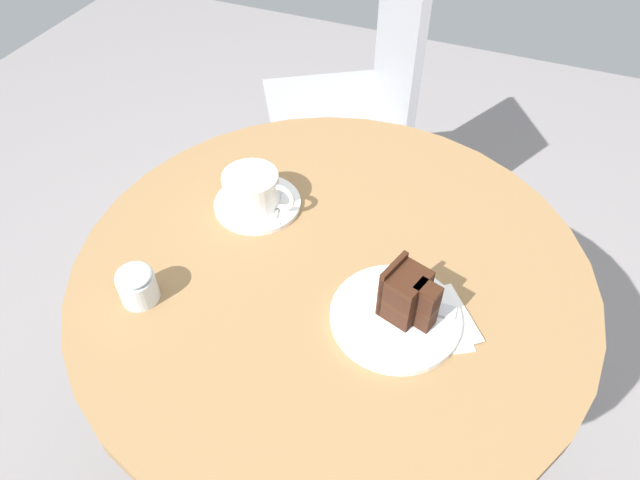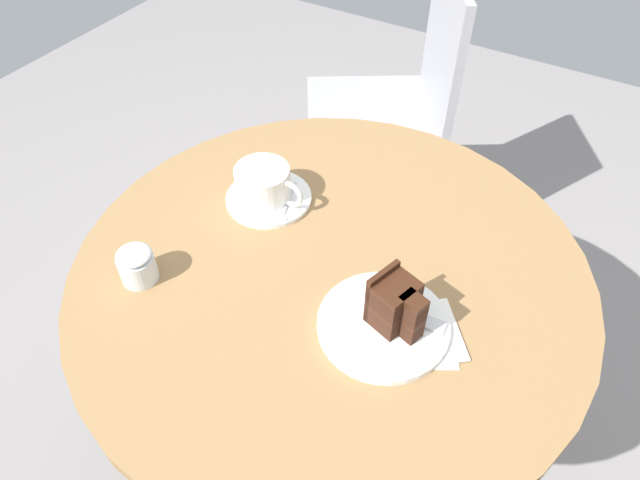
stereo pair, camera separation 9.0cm
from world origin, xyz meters
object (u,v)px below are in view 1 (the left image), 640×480
at_px(saucer, 258,204).
at_px(sugar_pot, 137,285).
at_px(cake_plate, 395,317).
at_px(cafe_chair, 362,90).
at_px(fork, 422,305).
at_px(cake_slice, 407,295).
at_px(coffee_cup, 252,189).
at_px(napkin, 428,321).
at_px(teaspoon, 277,211).

height_order(saucer, sugar_pot, sugar_pot).
height_order(cake_plate, cafe_chair, cafe_chair).
bearing_deg(fork, cake_slice, -139.73).
xyz_separation_m(cake_plate, fork, (0.03, 0.03, 0.01)).
bearing_deg(cake_plate, fork, 42.68).
distance_m(coffee_cup, cake_slice, 0.34).
relative_size(napkin, sugar_pot, 2.81).
xyz_separation_m(cake_plate, sugar_pot, (-0.37, -0.11, 0.02)).
relative_size(coffee_cup, sugar_pot, 2.13).
relative_size(saucer, fork, 1.12).
bearing_deg(cake_slice, sugar_pot, -162.97).
bearing_deg(cake_slice, coffee_cup, 157.14).
height_order(teaspoon, sugar_pot, sugar_pot).
bearing_deg(napkin, cafe_chair, 114.64).
bearing_deg(cafe_chair, teaspoon, -24.97).
bearing_deg(cake_slice, napkin, 7.00).
bearing_deg(napkin, fork, 134.19).
bearing_deg(coffee_cup, saucer, 45.08).
xyz_separation_m(cake_plate, cafe_chair, (-0.35, 0.87, -0.19)).
xyz_separation_m(cake_plate, cake_slice, (0.01, 0.01, 0.05)).
bearing_deg(coffee_cup, napkin, -20.13).
xyz_separation_m(teaspoon, cake_plate, (0.26, -0.14, -0.01)).
distance_m(coffee_cup, cake_plate, 0.34).
bearing_deg(cake_plate, coffee_cup, 155.05).
relative_size(teaspoon, napkin, 0.57).
bearing_deg(sugar_pot, cake_plate, 16.25).
distance_m(cake_plate, cafe_chair, 0.96).
distance_m(teaspoon, sugar_pot, 0.27).
bearing_deg(saucer, fork, -19.58).
distance_m(cake_slice, sugar_pot, 0.40).
bearing_deg(sugar_pot, napkin, 16.21).
relative_size(coffee_cup, fork, 0.96).
distance_m(saucer, cake_plate, 0.33).
height_order(coffee_cup, napkin, coffee_cup).
bearing_deg(saucer, cake_plate, -26.03).
xyz_separation_m(fork, sugar_pot, (-0.40, -0.14, 0.02)).
relative_size(teaspoon, sugar_pot, 1.61).
bearing_deg(teaspoon, sugar_pot, -42.87).
relative_size(teaspoon, cafe_chair, 0.12).
height_order(teaspoon, fork, fork).
xyz_separation_m(saucer, sugar_pot, (-0.07, -0.26, 0.03)).
relative_size(cake_slice, sugar_pot, 1.42).
xyz_separation_m(saucer, napkin, (0.35, -0.13, -0.00)).
xyz_separation_m(teaspoon, napkin, (0.30, -0.12, -0.01)).
bearing_deg(teaspoon, fork, 51.73).
bearing_deg(coffee_cup, cake_plate, -24.95).
height_order(teaspoon, cafe_chair, cafe_chair).
distance_m(fork, cafe_chair, 0.95).
height_order(coffee_cup, cafe_chair, cafe_chair).
relative_size(saucer, cake_slice, 1.75).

